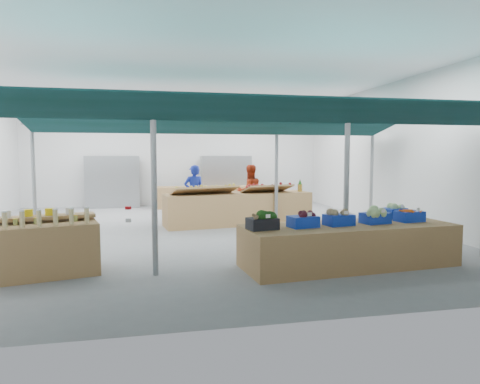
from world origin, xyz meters
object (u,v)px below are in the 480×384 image
Objects in this scene: bottle_shelf at (35,248)px; vendor_right at (250,192)px; crate_stack at (428,247)px; veg_counter at (349,245)px; vendor_left at (194,193)px; fruit_counter at (238,209)px.

vendor_right is (5.07, 5.71, 0.39)m from bottle_shelf.
bottle_shelf is 7.16m from crate_stack.
vendor_left reaches higher than veg_counter.
bottle_shelf is 7.65m from vendor_right.
bottle_shelf reaches higher than crate_stack.
vendor_right reaches higher than fruit_counter.
vendor_left is at bearing 121.72° from crate_stack.
crate_stack is at bearing 114.31° from vendor_left.
vendor_right is (1.80, 0.00, 0.00)m from vendor_left.
veg_counter is 6.21m from vendor_right.
vendor_left is at bearing 104.69° from veg_counter.
bottle_shelf is 0.50× the size of fruit_counter.
bottle_shelf is at bearing -141.58° from fruit_counter.
crate_stack is (7.14, -0.54, -0.18)m from bottle_shelf.
vendor_left is at bearing -7.41° from vendor_right.
bottle_shelf reaches higher than fruit_counter.
vendor_right reaches higher than bottle_shelf.
vendor_left reaches higher than crate_stack.
veg_counter is 6.67× the size of crate_stack.
crate_stack is 0.34× the size of vendor_left.
fruit_counter is (4.47, 4.61, -0.01)m from bottle_shelf.
crate_stack is (2.66, -5.15, -0.17)m from fruit_counter.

